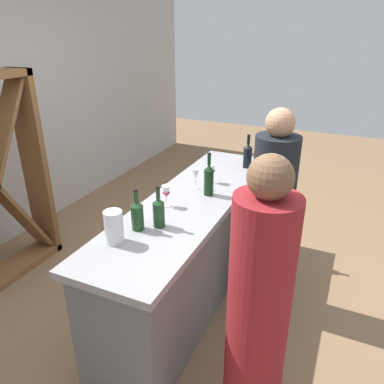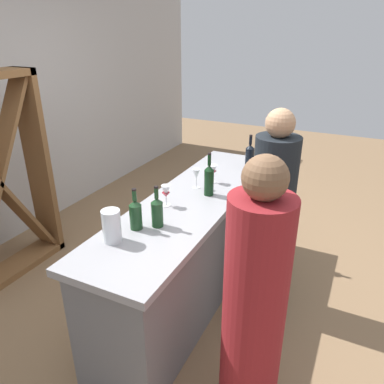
# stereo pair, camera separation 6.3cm
# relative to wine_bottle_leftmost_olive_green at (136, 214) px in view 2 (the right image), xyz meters

# --- Properties ---
(ground_plane) EXTENTS (12.00, 12.00, 0.00)m
(ground_plane) POSITION_rel_wine_bottle_leftmost_olive_green_xyz_m (0.57, -0.12, -1.01)
(ground_plane) COLOR #846647
(bar_counter) EXTENTS (2.31, 0.62, 0.90)m
(bar_counter) POSITION_rel_wine_bottle_leftmost_olive_green_xyz_m (0.57, -0.12, -0.55)
(bar_counter) COLOR slate
(bar_counter) RESTS_ON ground
(wine_bottle_leftmost_olive_green) EXTENTS (0.08, 0.08, 0.28)m
(wine_bottle_leftmost_olive_green) POSITION_rel_wine_bottle_leftmost_olive_green_xyz_m (0.00, 0.00, 0.00)
(wine_bottle_leftmost_olive_green) COLOR #193D1E
(wine_bottle_leftmost_olive_green) RESTS_ON bar_counter
(wine_bottle_second_left_olive_green) EXTENTS (0.08, 0.08, 0.28)m
(wine_bottle_second_left_olive_green) POSITION_rel_wine_bottle_leftmost_olive_green_xyz_m (0.09, -0.11, 0.00)
(wine_bottle_second_left_olive_green) COLOR #193D1E
(wine_bottle_second_left_olive_green) RESTS_ON bar_counter
(wine_bottle_center_dark_green) EXTENTS (0.07, 0.07, 0.34)m
(wine_bottle_center_dark_green) POSITION_rel_wine_bottle_leftmost_olive_green_xyz_m (0.68, -0.21, 0.02)
(wine_bottle_center_dark_green) COLOR black
(wine_bottle_center_dark_green) RESTS_ON bar_counter
(wine_bottle_second_right_near_black) EXTENTS (0.08, 0.08, 0.31)m
(wine_bottle_second_right_near_black) POSITION_rel_wine_bottle_leftmost_olive_green_xyz_m (1.40, -0.30, 0.01)
(wine_bottle_second_right_near_black) COLOR black
(wine_bottle_second_right_near_black) RESTS_ON bar_counter
(wine_glass_near_left) EXTENTS (0.07, 0.07, 0.15)m
(wine_glass_near_left) POSITION_rel_wine_bottle_leftmost_olive_green_xyz_m (0.93, -0.14, -0.00)
(wine_glass_near_left) COLOR white
(wine_glass_near_left) RESTS_ON bar_counter
(wine_glass_near_center) EXTENTS (0.06, 0.06, 0.16)m
(wine_glass_near_center) POSITION_rel_wine_bottle_leftmost_olive_green_xyz_m (0.76, -0.07, 0.01)
(wine_glass_near_center) COLOR white
(wine_glass_near_center) RESTS_ON bar_counter
(wine_glass_near_right) EXTENTS (0.07, 0.07, 0.16)m
(wine_glass_near_right) POSITION_rel_wine_bottle_leftmost_olive_green_xyz_m (0.38, -0.01, -0.00)
(wine_glass_near_right) COLOR white
(wine_glass_near_right) RESTS_ON bar_counter
(water_pitcher) EXTENTS (0.11, 0.11, 0.20)m
(water_pitcher) POSITION_rel_wine_bottle_leftmost_olive_green_xyz_m (-0.19, 0.04, -0.00)
(water_pitcher) COLOR silver
(water_pitcher) RESTS_ON bar_counter
(person_left_guest) EXTENTS (0.41, 0.41, 1.58)m
(person_left_guest) POSITION_rel_wine_bottle_leftmost_olive_green_xyz_m (-0.20, -0.86, -0.27)
(person_left_guest) COLOR maroon
(person_left_guest) RESTS_ON ground
(person_center_guest) EXTENTS (0.38, 0.38, 1.60)m
(person_center_guest) POSITION_rel_wine_bottle_leftmost_olive_green_xyz_m (0.75, -0.69, -0.26)
(person_center_guest) COLOR black
(person_center_guest) RESTS_ON ground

